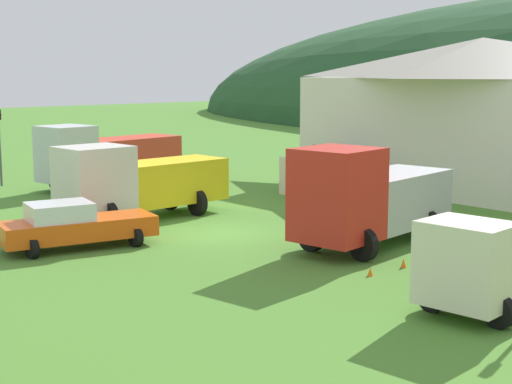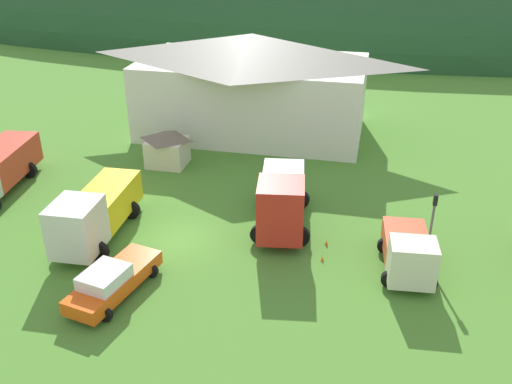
{
  "view_description": "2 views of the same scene",
  "coord_description": "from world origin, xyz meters",
  "px_view_note": "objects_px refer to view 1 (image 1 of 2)",
  "views": [
    {
      "loc": [
        22.77,
        -17.89,
        6.19
      ],
      "look_at": [
        -0.98,
        2.76,
        1.2
      ],
      "focal_mm": 54.27,
      "sensor_mm": 36.0,
      "label": 1
    },
    {
      "loc": [
        9.79,
        -24.66,
        16.3
      ],
      "look_at": [
        3.22,
        4.82,
        0.88
      ],
      "focal_mm": 39.42,
      "sensor_mm": 36.0,
      "label": 2
    }
  ],
  "objects_px": {
    "light_truck_cream": "(490,264)",
    "service_pickup_orange": "(74,225)",
    "tow_truck_silver": "(105,155)",
    "traffic_cone_mid_row": "(370,276)",
    "flatbed_truck_yellow": "(135,181)",
    "crane_truck_red": "(367,197)",
    "traffic_cone_near_pickup": "(403,268)",
    "play_shed_cream": "(314,169)",
    "depot_building": "(480,112)"
  },
  "relations": [
    {
      "from": "flatbed_truck_yellow",
      "to": "crane_truck_red",
      "type": "xyz_separation_m",
      "value": [
        9.59,
        3.43,
        0.15
      ]
    },
    {
      "from": "light_truck_cream",
      "to": "service_pickup_orange",
      "type": "distance_m",
      "value": 14.22
    },
    {
      "from": "crane_truck_red",
      "to": "traffic_cone_near_pickup",
      "type": "distance_m",
      "value": 3.52
    },
    {
      "from": "depot_building",
      "to": "traffic_cone_mid_row",
      "type": "height_order",
      "value": "depot_building"
    },
    {
      "from": "tow_truck_silver",
      "to": "service_pickup_orange",
      "type": "xyz_separation_m",
      "value": [
        11.88,
        -8.1,
        -0.88
      ]
    },
    {
      "from": "tow_truck_silver",
      "to": "traffic_cone_mid_row",
      "type": "distance_m",
      "value": 21.38
    },
    {
      "from": "play_shed_cream",
      "to": "tow_truck_silver",
      "type": "relative_size",
      "value": 0.34
    },
    {
      "from": "traffic_cone_near_pickup",
      "to": "service_pickup_orange",
      "type": "bearing_deg",
      "value": -144.76
    },
    {
      "from": "crane_truck_red",
      "to": "flatbed_truck_yellow",
      "type": "bearing_deg",
      "value": -78.41
    },
    {
      "from": "depot_building",
      "to": "light_truck_cream",
      "type": "height_order",
      "value": "depot_building"
    },
    {
      "from": "flatbed_truck_yellow",
      "to": "traffic_cone_mid_row",
      "type": "height_order",
      "value": "flatbed_truck_yellow"
    },
    {
      "from": "crane_truck_red",
      "to": "traffic_cone_mid_row",
      "type": "xyz_separation_m",
      "value": [
        2.68,
        -2.87,
        -1.8
      ]
    },
    {
      "from": "depot_building",
      "to": "flatbed_truck_yellow",
      "type": "xyz_separation_m",
      "value": [
        -4.64,
        -17.86,
        -2.37
      ]
    },
    {
      "from": "service_pickup_orange",
      "to": "traffic_cone_near_pickup",
      "type": "xyz_separation_m",
      "value": [
        9.25,
        6.54,
        -0.83
      ]
    },
    {
      "from": "tow_truck_silver",
      "to": "light_truck_cream",
      "type": "bearing_deg",
      "value": 75.38
    },
    {
      "from": "depot_building",
      "to": "service_pickup_orange",
      "type": "xyz_separation_m",
      "value": [
        -1.58,
        -22.3,
        -3.19
      ]
    },
    {
      "from": "tow_truck_silver",
      "to": "crane_truck_red",
      "type": "height_order",
      "value": "crane_truck_red"
    },
    {
      "from": "light_truck_cream",
      "to": "traffic_cone_mid_row",
      "type": "height_order",
      "value": "light_truck_cream"
    },
    {
      "from": "tow_truck_silver",
      "to": "play_shed_cream",
      "type": "bearing_deg",
      "value": 118.77
    },
    {
      "from": "crane_truck_red",
      "to": "tow_truck_silver",
      "type": "bearing_deg",
      "value": -98.8
    },
    {
      "from": "service_pickup_orange",
      "to": "flatbed_truck_yellow",
      "type": "bearing_deg",
      "value": -133.54
    },
    {
      "from": "light_truck_cream",
      "to": "traffic_cone_mid_row",
      "type": "bearing_deg",
      "value": -97.63
    },
    {
      "from": "play_shed_cream",
      "to": "crane_truck_red",
      "type": "bearing_deg",
      "value": -36.16
    },
    {
      "from": "depot_building",
      "to": "traffic_cone_near_pickup",
      "type": "relative_size",
      "value": 30.4
    },
    {
      "from": "play_shed_cream",
      "to": "crane_truck_red",
      "type": "xyz_separation_m",
      "value": [
        9.33,
        -6.82,
        0.49
      ]
    },
    {
      "from": "depot_building",
      "to": "service_pickup_orange",
      "type": "bearing_deg",
      "value": -94.05
    },
    {
      "from": "tow_truck_silver",
      "to": "crane_truck_red",
      "type": "distance_m",
      "value": 18.41
    },
    {
      "from": "flatbed_truck_yellow",
      "to": "crane_truck_red",
      "type": "bearing_deg",
      "value": 107.23
    },
    {
      "from": "tow_truck_silver",
      "to": "traffic_cone_near_pickup",
      "type": "bearing_deg",
      "value": 78.6
    },
    {
      "from": "flatbed_truck_yellow",
      "to": "traffic_cone_mid_row",
      "type": "distance_m",
      "value": 12.39
    },
    {
      "from": "flatbed_truck_yellow",
      "to": "crane_truck_red",
      "type": "height_order",
      "value": "crane_truck_red"
    },
    {
      "from": "play_shed_cream",
      "to": "tow_truck_silver",
      "type": "distance_m",
      "value": 11.22
    },
    {
      "from": "depot_building",
      "to": "traffic_cone_near_pickup",
      "type": "height_order",
      "value": "depot_building"
    },
    {
      "from": "play_shed_cream",
      "to": "service_pickup_orange",
      "type": "relative_size",
      "value": 0.51
    },
    {
      "from": "depot_building",
      "to": "traffic_cone_mid_row",
      "type": "bearing_deg",
      "value": -66.21
    },
    {
      "from": "flatbed_truck_yellow",
      "to": "light_truck_cream",
      "type": "relative_size",
      "value": 1.45
    },
    {
      "from": "depot_building",
      "to": "tow_truck_silver",
      "type": "relative_size",
      "value": 2.26
    },
    {
      "from": "depot_building",
      "to": "play_shed_cream",
      "type": "relative_size",
      "value": 6.56
    },
    {
      "from": "traffic_cone_mid_row",
      "to": "traffic_cone_near_pickup",
      "type": "bearing_deg",
      "value": 88.38
    },
    {
      "from": "tow_truck_silver",
      "to": "service_pickup_orange",
      "type": "bearing_deg",
      "value": 48.54
    },
    {
      "from": "light_truck_cream",
      "to": "traffic_cone_mid_row",
      "type": "distance_m",
      "value": 4.35
    },
    {
      "from": "depot_building",
      "to": "flatbed_truck_yellow",
      "type": "distance_m",
      "value": 18.61
    },
    {
      "from": "depot_building",
      "to": "traffic_cone_mid_row",
      "type": "xyz_separation_m",
      "value": [
        7.63,
        -17.3,
        -4.02
      ]
    },
    {
      "from": "flatbed_truck_yellow",
      "to": "traffic_cone_near_pickup",
      "type": "distance_m",
      "value": 12.6
    },
    {
      "from": "depot_building",
      "to": "tow_truck_silver",
      "type": "bearing_deg",
      "value": -133.46
    },
    {
      "from": "light_truck_cream",
      "to": "service_pickup_orange",
      "type": "bearing_deg",
      "value": -75.22
    },
    {
      "from": "crane_truck_red",
      "to": "traffic_cone_mid_row",
      "type": "bearing_deg",
      "value": 34.99
    },
    {
      "from": "traffic_cone_near_pickup",
      "to": "play_shed_cream",
      "type": "bearing_deg",
      "value": 145.96
    },
    {
      "from": "play_shed_cream",
      "to": "traffic_cone_mid_row",
      "type": "height_order",
      "value": "play_shed_cream"
    },
    {
      "from": "traffic_cone_mid_row",
      "to": "depot_building",
      "type": "bearing_deg",
      "value": 113.79
    }
  ]
}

